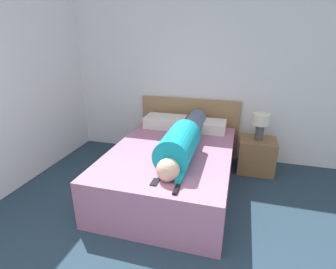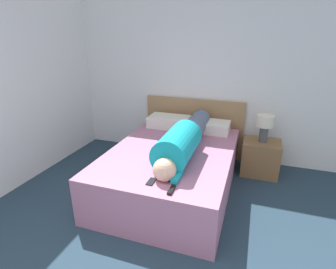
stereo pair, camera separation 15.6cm
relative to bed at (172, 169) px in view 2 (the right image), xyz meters
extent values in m
cube|color=white|center=(0.19, 1.18, 1.03)|extent=(5.39, 0.06, 2.60)
cube|color=#B2708E|center=(0.00, 0.00, 0.00)|extent=(1.44, 2.02, 0.54)
cube|color=#A37A51|center=(0.00, 1.11, 0.19)|extent=(1.56, 0.04, 0.93)
cube|color=brown|center=(1.05, 0.78, -0.03)|extent=(0.50, 0.42, 0.49)
cylinder|color=#4C4C51|center=(1.05, 0.78, 0.32)|extent=(0.11, 0.11, 0.22)
cylinder|color=beige|center=(1.05, 0.78, 0.51)|extent=(0.23, 0.23, 0.15)
sphere|color=#DBB293|center=(0.16, -0.71, 0.38)|extent=(0.23, 0.23, 0.23)
cylinder|color=#149EAD|center=(0.16, -0.28, 0.46)|extent=(0.37, 0.73, 0.37)
cylinder|color=slate|center=(0.16, 0.52, 0.40)|extent=(0.27, 0.87, 0.27)
cylinder|color=#149EAD|center=(0.27, -0.66, 0.31)|extent=(0.07, 0.22, 0.07)
cube|color=silver|center=(-0.30, 0.79, 0.35)|extent=(0.60, 0.36, 0.16)
cube|color=silver|center=(0.31, 0.79, 0.35)|extent=(0.57, 0.36, 0.15)
cube|color=black|center=(0.28, -0.87, 0.28)|extent=(0.04, 0.15, 0.02)
cube|color=black|center=(0.05, -0.79, 0.28)|extent=(0.06, 0.13, 0.01)
camera|label=1|loc=(0.75, -2.83, 1.57)|focal=28.00mm
camera|label=2|loc=(0.90, -2.78, 1.57)|focal=28.00mm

